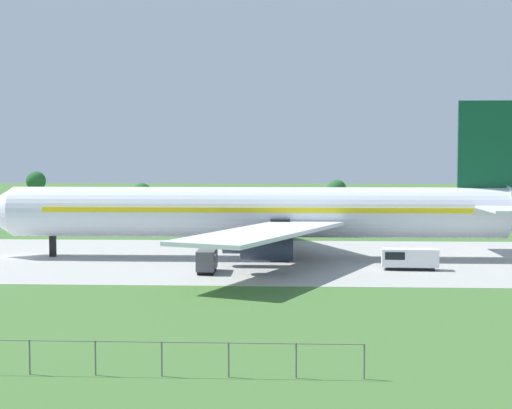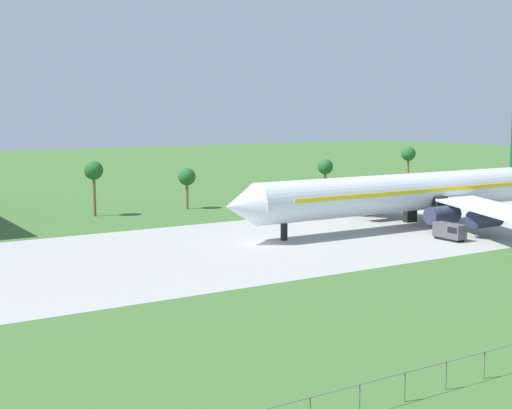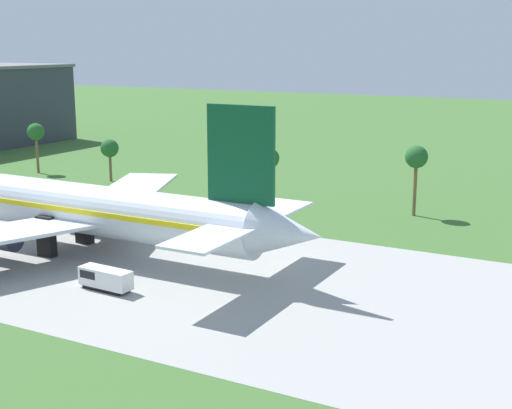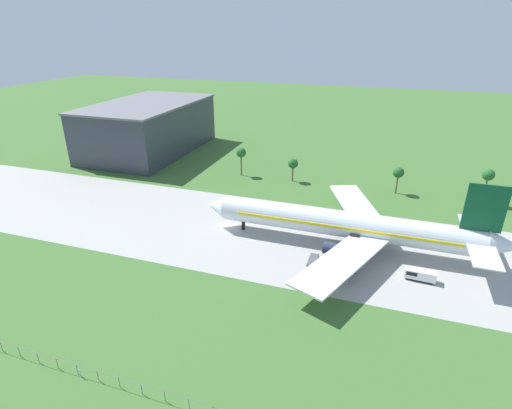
% 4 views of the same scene
% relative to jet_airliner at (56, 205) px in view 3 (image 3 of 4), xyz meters
% --- Properties ---
extents(jet_airliner, '(77.28, 61.74, 20.30)m').
position_rel_jet_airliner_xyz_m(jet_airliner, '(0.00, 0.00, 0.00)').
color(jet_airliner, silver).
rests_on(jet_airliner, ground_plane).
extents(baggage_tug, '(6.58, 2.33, 2.48)m').
position_rel_jet_airliner_xyz_m(baggage_tug, '(16.39, -10.14, -4.59)').
color(baggage_tug, black).
rests_on(baggage_tug, ground_plane).
extents(palm_tree_row, '(84.97, 3.60, 11.31)m').
position_rel_jet_airliner_xyz_m(palm_tree_row, '(-5.36, 40.94, 1.95)').
color(palm_tree_row, brown).
rests_on(palm_tree_row, ground_plane).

